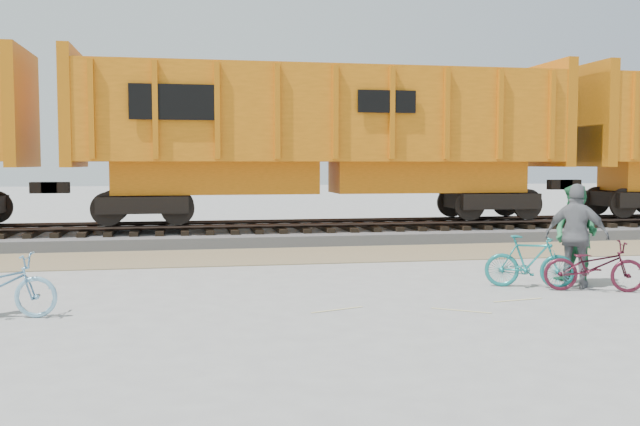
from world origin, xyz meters
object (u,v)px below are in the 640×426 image
at_px(bicycle_teal, 530,262).
at_px(person_man, 576,235).
at_px(person_woman, 577,236).
at_px(hopper_car_center, 324,135).
at_px(bicycle_maroon, 594,266).

height_order(bicycle_teal, person_man, person_man).
height_order(bicycle_teal, person_woman, person_woman).
distance_m(bicycle_teal, person_man, 1.11).
xyz_separation_m(bicycle_teal, person_man, (1.00, 0.20, 0.44)).
height_order(hopper_car_center, person_man, hopper_car_center).
bearing_deg(hopper_car_center, person_man, -70.05).
height_order(hopper_car_center, bicycle_maroon, hopper_car_center).
bearing_deg(person_woman, person_man, -78.26).
bearing_deg(bicycle_maroon, person_man, 12.69).
relative_size(hopper_car_center, bicycle_maroon, 8.42).
relative_size(person_man, person_woman, 0.98).
height_order(person_man, person_woman, person_woman).
bearing_deg(person_man, hopper_car_center, 176.88).
distance_m(hopper_car_center, bicycle_teal, 9.15).
xyz_separation_m(person_man, person_woman, (-0.18, -0.34, 0.02)).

